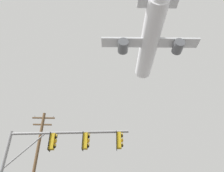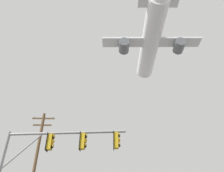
{
  "view_description": "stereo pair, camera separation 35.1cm",
  "coord_description": "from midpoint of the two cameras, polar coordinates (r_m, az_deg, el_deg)",
  "views": [
    {
      "loc": [
        -0.82,
        -5.16,
        1.62
      ],
      "look_at": [
        0.05,
        17.2,
        15.73
      ],
      "focal_mm": 34.54,
      "sensor_mm": 36.0,
      "label": 1
    },
    {
      "loc": [
        -0.47,
        -5.17,
        1.62
      ],
      "look_at": [
        0.05,
        17.2,
        15.73
      ],
      "focal_mm": 34.54,
      "sensor_mm": 36.0,
      "label": 2
    }
  ],
  "objects": [
    {
      "name": "signal_pole_near",
      "position": [
        13.07,
        -14.97,
        -16.97
      ],
      "size": [
        7.07,
        0.94,
        6.19
      ],
      "color": "gray",
      "rests_on": "ground"
    },
    {
      "name": "airplane",
      "position": [
        52.35,
        10.35,
        11.27
      ],
      "size": [
        22.54,
        29.18,
        7.98
      ],
      "color": "white"
    },
    {
      "name": "utility_pole",
      "position": [
        21.28,
        -19.34,
        -19.5
      ],
      "size": [
        2.2,
        0.28,
        10.8
      ],
      "color": "brown",
      "rests_on": "ground"
    }
  ]
}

